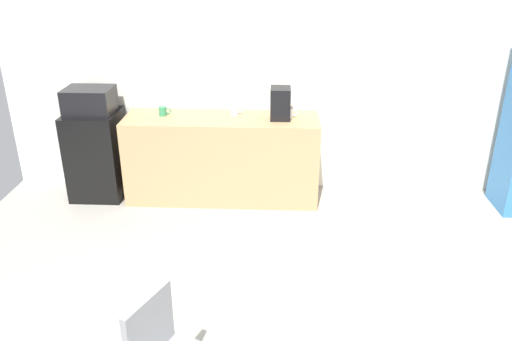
# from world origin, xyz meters

# --- Properties ---
(wall_back) EXTENTS (6.00, 0.10, 2.60)m
(wall_back) POSITION_xyz_m (0.00, 3.00, 1.30)
(wall_back) COLOR white
(wall_back) RESTS_ON ground_plane
(counter_block) EXTENTS (2.01, 0.60, 0.90)m
(counter_block) POSITION_xyz_m (-0.62, 2.65, 0.45)
(counter_block) COLOR tan
(counter_block) RESTS_ON ground_plane
(mini_fridge) EXTENTS (0.54, 0.54, 0.93)m
(mini_fridge) POSITION_xyz_m (-1.97, 2.65, 0.47)
(mini_fridge) COLOR black
(mini_fridge) RESTS_ON ground_plane
(microwave) EXTENTS (0.48, 0.38, 0.26)m
(microwave) POSITION_xyz_m (-1.97, 2.65, 1.06)
(microwave) COLOR black
(microwave) RESTS_ON mini_fridge
(mug_white) EXTENTS (0.13, 0.08, 0.09)m
(mug_white) POSITION_xyz_m (-0.49, 2.75, 0.95)
(mug_white) COLOR white
(mug_white) RESTS_ON counter_block
(mug_green) EXTENTS (0.13, 0.08, 0.09)m
(mug_green) POSITION_xyz_m (0.08, 2.68, 0.95)
(mug_green) COLOR white
(mug_green) RESTS_ON counter_block
(mug_red) EXTENTS (0.13, 0.08, 0.09)m
(mug_red) POSITION_xyz_m (-1.23, 2.69, 0.95)
(mug_red) COLOR #338C59
(mug_red) RESTS_ON counter_block
(coffee_maker) EXTENTS (0.20, 0.24, 0.32)m
(coffee_maker) POSITION_xyz_m (-0.01, 2.65, 1.06)
(coffee_maker) COLOR black
(coffee_maker) RESTS_ON counter_block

